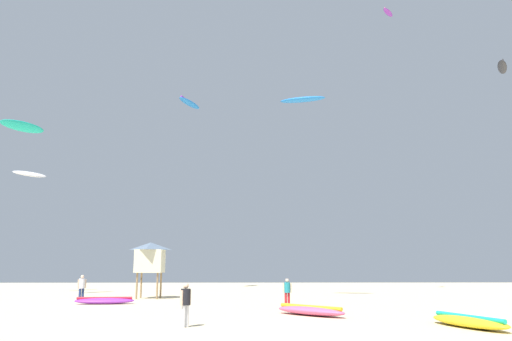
# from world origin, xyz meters

# --- Properties ---
(person_foreground) EXTENTS (0.39, 0.48, 1.71)m
(person_foreground) POSITION_xyz_m (-2.97, 4.51, 1.00)
(person_foreground) COLOR silver
(person_foreground) RESTS_ON ground
(person_midground) EXTENTS (0.50, 0.40, 1.78)m
(person_midground) POSITION_xyz_m (-11.84, 19.14, 1.04)
(person_midground) COLOR navy
(person_midground) RESTS_ON ground
(person_left) EXTENTS (0.54, 0.37, 1.63)m
(person_left) POSITION_xyz_m (1.87, 14.74, 0.95)
(person_left) COLOR #B21E23
(person_left) RESTS_ON ground
(kite_grounded_near) EXTENTS (2.25, 4.22, 0.49)m
(kite_grounded_near) POSITION_xyz_m (8.11, 4.23, 0.23)
(kite_grounded_near) COLOR yellow
(kite_grounded_near) RESTS_ON ground
(kite_grounded_mid) EXTENTS (3.82, 1.46, 0.49)m
(kite_grounded_mid) POSITION_xyz_m (-9.61, 16.89, 0.22)
(kite_grounded_mid) COLOR purple
(kite_grounded_mid) RESTS_ON ground
(kite_grounded_far) EXTENTS (3.64, 3.81, 0.52)m
(kite_grounded_far) POSITION_xyz_m (2.54, 9.14, 0.24)
(kite_grounded_far) COLOR #E5598C
(kite_grounded_far) RESTS_ON ground
(lifeguard_tower) EXTENTS (2.30, 2.30, 4.15)m
(lifeguard_tower) POSITION_xyz_m (-7.89, 22.39, 3.05)
(lifeguard_tower) COLOR #8C704C
(lifeguard_tower) RESTS_ON ground
(kite_aloft_0) EXTENTS (1.63, 1.96, 0.25)m
(kite_aloft_0) POSITION_xyz_m (13.28, 28.75, 26.97)
(kite_aloft_0) COLOR purple
(kite_aloft_1) EXTENTS (2.80, 2.93, 0.73)m
(kite_aloft_1) POSITION_xyz_m (-21.06, 30.28, 10.91)
(kite_aloft_1) COLOR white
(kite_aloft_2) EXTENTS (3.74, 2.03, 0.42)m
(kite_aloft_2) POSITION_xyz_m (3.79, 21.37, 15.30)
(kite_aloft_2) COLOR blue
(kite_aloft_3) EXTENTS (1.62, 2.46, 0.61)m
(kite_aloft_3) POSITION_xyz_m (16.74, 15.51, 15.65)
(kite_aloft_3) COLOR #2D2D33
(kite_aloft_4) EXTENTS (3.13, 3.69, 0.92)m
(kite_aloft_4) POSITION_xyz_m (-19.32, 24.27, 13.82)
(kite_aloft_4) COLOR #19B29E
(kite_aloft_5) EXTENTS (2.65, 4.30, 0.58)m
(kite_aloft_5) POSITION_xyz_m (-6.98, 36.55, 20.14)
(kite_aloft_5) COLOR blue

